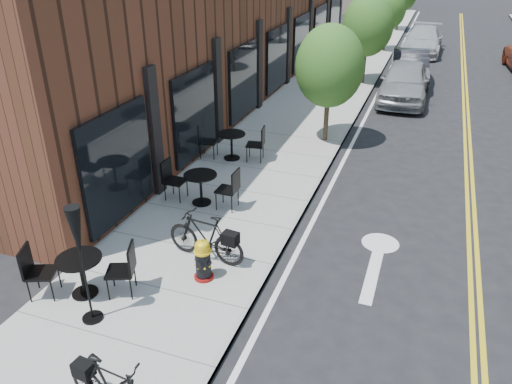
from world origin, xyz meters
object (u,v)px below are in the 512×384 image
at_px(bistro_set_c, 232,142).
at_px(parked_car_c, 423,41).
at_px(bistro_set_b, 201,184).
at_px(parked_car_b, 409,68).
at_px(bicycle_left, 206,237).
at_px(fire_hydrant, 203,260).
at_px(patio_umbrella, 78,241).
at_px(bistro_set_a, 81,271).
at_px(parked_car_a, 405,82).

xyz_separation_m(bistro_set_c, parked_car_c, (4.57, 18.93, 0.11)).
relative_size(bistro_set_b, parked_car_b, 0.42).
bearing_deg(bicycle_left, bistro_set_c, -156.37).
bearing_deg(fire_hydrant, bistro_set_c, 117.56).
bearing_deg(parked_car_b, bistro_set_b, -111.34).
xyz_separation_m(bistro_set_b, patio_umbrella, (0.04, -4.67, 1.12)).
xyz_separation_m(fire_hydrant, bistro_set_a, (-1.95, -1.24, 0.11)).
distance_m(bistro_set_c, parked_car_a, 9.60).
xyz_separation_m(fire_hydrant, parked_car_c, (2.79, 24.78, 0.21)).
relative_size(parked_car_a, parked_car_c, 0.92).
relative_size(bistro_set_b, parked_car_c, 0.37).
bearing_deg(patio_umbrella, bistro_set_c, 93.05).
relative_size(fire_hydrant, bistro_set_b, 0.47).
bearing_deg(bistro_set_b, fire_hydrant, -63.43).
distance_m(bicycle_left, parked_car_b, 16.93).
bearing_deg(bistro_set_a, bistro_set_c, 66.67).
relative_size(bistro_set_b, bistro_set_c, 0.96).
bearing_deg(bistro_set_a, fire_hydrant, 10.42).
relative_size(bistro_set_c, parked_car_b, 0.44).
xyz_separation_m(bistro_set_a, parked_car_a, (4.57, 15.61, 0.17)).
bearing_deg(bistro_set_b, bicycle_left, -61.83).
relative_size(fire_hydrant, patio_umbrella, 0.40).
bearing_deg(parked_car_a, bistro_set_b, -109.60).
xyz_separation_m(bicycle_left, parked_car_a, (2.85, 13.74, 0.16)).
xyz_separation_m(bistro_set_c, patio_umbrella, (0.41, -7.64, 1.11)).
relative_size(fire_hydrant, parked_car_b, 0.20).
height_order(bistro_set_b, patio_umbrella, patio_umbrella).
height_order(bistro_set_c, parked_car_c, parked_car_c).
distance_m(bicycle_left, bistro_set_a, 2.54).
relative_size(bistro_set_c, parked_car_a, 0.42).
bearing_deg(bistro_set_c, patio_umbrella, -96.27).
bearing_deg(parked_car_c, bistro_set_a, -99.12).
height_order(bistro_set_c, patio_umbrella, patio_umbrella).
bearing_deg(patio_umbrella, parked_car_c, 81.10).
distance_m(bistro_set_a, parked_car_a, 16.27).
bearing_deg(bistro_set_b, bistro_set_a, -96.99).
distance_m(bistro_set_b, parked_car_b, 14.99).
height_order(parked_car_a, parked_car_b, parked_car_a).
relative_size(patio_umbrella, parked_car_a, 0.47).
relative_size(bistro_set_b, parked_car_a, 0.40).
bearing_deg(bistro_set_b, parked_car_c, 79.58).
relative_size(bistro_set_a, parked_car_c, 0.38).
relative_size(bistro_set_a, bistro_set_b, 1.03).
distance_m(fire_hydrant, parked_car_c, 24.94).
bearing_deg(bistro_set_b, parked_car_b, 74.93).
bearing_deg(patio_umbrella, parked_car_a, 76.12).
distance_m(fire_hydrant, bistro_set_a, 2.31).
bearing_deg(fire_hydrant, bicycle_left, 120.77).
bearing_deg(bistro_set_c, parked_car_b, 59.81).
bearing_deg(parked_car_c, bistro_set_b, -99.66).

